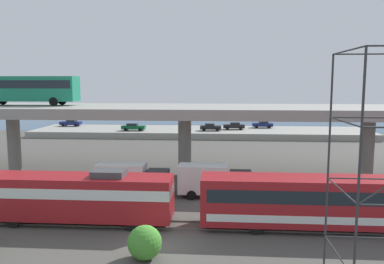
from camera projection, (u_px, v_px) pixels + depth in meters
The scene contains 17 objects.
ground_plane at pixel (157, 247), 25.23m from camera, with size 260.00×260.00×0.00m, color #4C4944.
rail_strip_near at pixel (164, 228), 28.41m from camera, with size 110.00×0.12×0.12m, color #59544C.
rail_strip_far at pixel (167, 221), 29.95m from camera, with size 110.00×0.12×0.12m, color #59544C.
train_locomotive at pixel (69, 195), 29.45m from camera, with size 15.36×3.04×4.18m.
train_coach_lead at pixel (357, 201), 27.89m from camera, with size 22.53×3.04×3.86m.
highway_overpass at pixel (185, 113), 44.11m from camera, with size 96.00×11.76×8.01m.
transit_bus_on_overpass at pixel (27, 88), 45.62m from camera, with size 12.00×2.68×3.40m.
service_truck_west at pixel (213, 180), 36.27m from camera, with size 6.80×2.46×3.04m.
service_truck_east at pixel (131, 178), 36.84m from camera, with size 6.80×2.46×3.04m.
pier_parking_lot at pixel (200, 132), 79.57m from camera, with size 67.54×13.91×1.22m, color gray.
parked_car_0 at pixel (133, 127), 76.94m from camera, with size 4.66×1.88×1.50m.
parked_car_1 at pixel (71, 123), 84.86m from camera, with size 4.50×1.82×1.50m.
parked_car_2 at pixel (263, 124), 81.72m from camera, with size 4.23×1.98×1.50m.
parked_car_3 at pixel (234, 126), 78.84m from camera, with size 4.33×1.83×1.50m.
parked_car_4 at pixel (211, 127), 76.75m from camera, with size 4.16×1.87×1.50m.
harbor_water at pixel (205, 123), 102.40m from camera, with size 140.00×36.00×0.01m, color navy.
shrub_right at pixel (145, 243), 23.44m from camera, with size 2.10×2.10×2.10m, color #41892C.
Camera 1 is at (4.08, -23.84, 10.65)m, focal length 36.27 mm.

